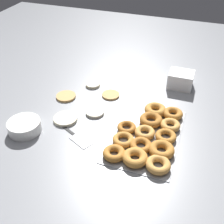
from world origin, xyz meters
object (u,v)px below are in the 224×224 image
Objects in this scene: pancake_4 at (93,85)px; container_stack at (181,80)px; donut_tray at (149,135)px; pancake_1 at (65,119)px; pancake_0 at (66,96)px; pancake_2 at (111,95)px; pancake_3 at (95,112)px; spatula at (78,137)px; batter_bowl at (24,126)px.

container_stack is (0.16, -0.48, 0.04)m from pancake_4.
pancake_1 is at bearing 90.61° from donut_tray.
pancake_1 is (-0.18, -0.09, 0.00)m from pancake_0.
pancake_2 is 0.41m from container_stack.
pancake_2 is 1.04× the size of pancake_3.
container_stack is at bearing -7.72° from donut_tray.
spatula is at bearing 178.76° from pancake_3.
container_stack is at bearing -42.40° from pancake_3.
batter_bowl is 0.68× the size of spatula.
donut_tray reaches higher than spatula.
donut_tray is at bearing -107.43° from pancake_3.
pancake_2 is 0.37m from spatula.
pancake_2 is 0.64× the size of batter_bowl.
pancake_1 is at bearing 153.41° from pancake_2.
pancake_0 is 0.53m from donut_tray.
donut_tray reaches higher than pancake_1.
batter_bowl is at bearing 135.60° from container_stack.
batter_bowl reaches higher than pancake_1.
batter_bowl is at bearing 163.14° from pancake_4.
pancake_0 reaches higher than pancake_2.
pancake_1 is 1.41× the size of pancake_4.
pancake_4 is 0.45m from spatula.
spatula is at bearing -131.52° from pancake_1.
pancake_0 is 0.20m from pancake_1.
pancake_4 is at bearing -0.76° from pancake_1.
pancake_4 is at bearing -16.86° from batter_bowl.
pancake_4 reaches higher than spatula.
pancake_3 is at bearing 137.60° from container_stack.
spatula is (-0.60, 0.37, -0.04)m from container_stack.
pancake_4 reaches higher than pancake_0.
pancake_0 reaches higher than spatula.
batter_bowl is (-0.31, 0.05, 0.02)m from pancake_0.
pancake_3 is 0.42× the size of spatula.
pancake_2 is 0.71× the size of container_stack.
pancake_1 and pancake_4 have the same top height.
pancake_1 reaches higher than pancake_2.
container_stack reaches higher than pancake_2.
pancake_4 is at bearing 24.74° from pancake_3.
pancake_1 is 1.25× the size of pancake_3.
pancake_3 is at bearing 173.02° from pancake_2.
donut_tray reaches higher than pancake_4.
donut_tray is (-0.09, -0.30, 0.01)m from pancake_3.
pancake_4 is (0.34, -0.00, -0.00)m from pancake_1.
pancake_1 is 0.25× the size of donut_tray.
pancake_4 is (0.16, -0.09, 0.00)m from pancake_0.
batter_bowl is (-0.41, 0.28, 0.02)m from pancake_2.
pancake_0 is at bearing 112.73° from pancake_2.
pancake_3 is 1.13× the size of pancake_4.
pancake_3 is (-0.08, -0.20, 0.00)m from pancake_0.
container_stack is (0.63, -0.62, 0.02)m from batter_bowl.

